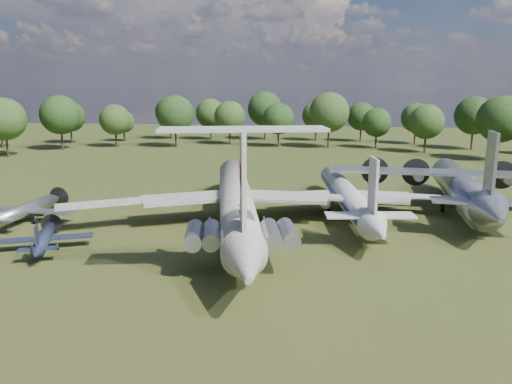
% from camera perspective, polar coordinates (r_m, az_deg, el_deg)
% --- Properties ---
extents(ground, '(300.00, 300.00, 0.00)m').
position_cam_1_polar(ground, '(62.58, -6.08, -3.84)').
color(ground, '#1F3E14').
rests_on(ground, ground).
extents(il62_airliner, '(53.32, 63.20, 5.45)m').
position_cam_1_polar(il62_airliner, '(60.77, -2.28, -1.61)').
color(il62_airliner, beige).
rests_on(il62_airliner, ground).
extents(tu104_jet, '(36.74, 45.62, 4.17)m').
position_cam_1_polar(tu104_jet, '(67.99, 10.30, -0.85)').
color(tu104_jet, silver).
rests_on(tu104_jet, ground).
extents(an12_transport, '(38.55, 42.53, 5.31)m').
position_cam_1_polar(an12_transport, '(74.35, 22.47, -0.02)').
color(an12_transport, '#9B9EA3').
rests_on(an12_transport, ground).
extents(small_prop_west, '(14.17, 16.07, 1.95)m').
position_cam_1_polar(small_prop_west, '(57.60, -23.02, -5.20)').
color(small_prop_west, '#161B31').
rests_on(small_prop_west, ground).
extents(small_prop_northwest, '(13.38, 17.60, 2.48)m').
position_cam_1_polar(small_prop_northwest, '(69.69, -24.84, -2.20)').
color(small_prop_northwest, '#989A9F').
rests_on(small_prop_northwest, ground).
extents(person_on_il62, '(0.62, 0.46, 1.58)m').
position_cam_1_polar(person_on_il62, '(45.13, -1.67, -1.94)').
color(person_on_il62, olive).
rests_on(person_on_il62, il62_airliner).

